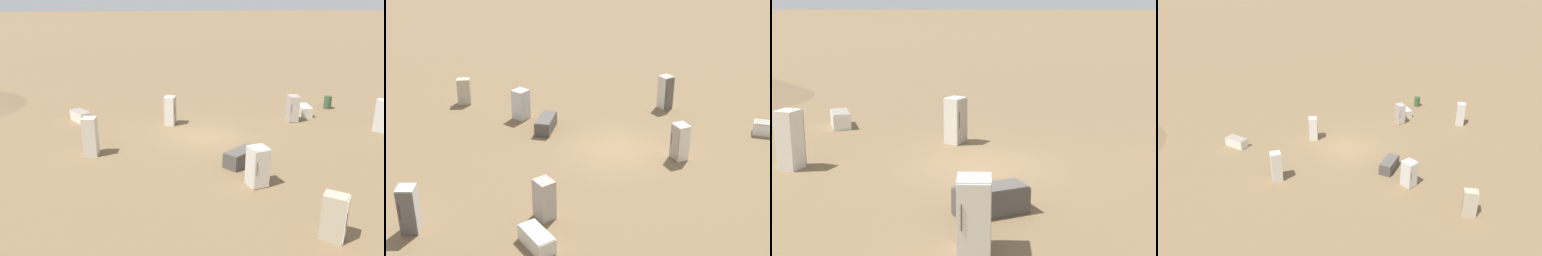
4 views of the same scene
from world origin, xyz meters
TOP-DOWN VIEW (x-y plane):
  - ground_plane at (0.00, 0.00)m, footprint 1000.00×1000.00m
  - discarded_fridge_0 at (-4.19, -0.27)m, footprint 1.52×2.02m
  - discarded_fridge_1 at (-6.30, 0.10)m, footprint 0.80×0.73m
  - discarded_fridge_2 at (-2.54, -10.20)m, footprint 0.92×0.92m
  - discarded_fridge_3 at (5.50, 6.27)m, footprint 1.81×1.27m
  - discarded_fridge_4 at (-0.61, 6.20)m, footprint 0.86×0.82m
  - discarded_fridge_5 at (0.92, -6.49)m, footprint 0.92×0.82m
  - discarded_fridge_6 at (1.89, -8.09)m, footprint 1.73×1.21m
  - discarded_fridge_7 at (-10.42, -0.30)m, footprint 0.92×0.90m
  - discarded_fridge_8 at (2.91, 1.07)m, footprint 0.91×0.89m
  - rusty_barrel at (2.69, -10.67)m, footprint 0.52×0.52m

SIDE VIEW (x-z plane):
  - ground_plane at x=0.00m, z-range 0.00..0.00m
  - discarded_fridge_6 at x=1.89m, z-range 0.00..0.65m
  - discarded_fridge_3 at x=5.50m, z-range 0.00..0.67m
  - discarded_fridge_0 at x=-4.19m, z-range 0.00..0.73m
  - rusty_barrel at x=2.69m, z-range 0.00..0.92m
  - discarded_fridge_7 at x=-10.42m, z-range 0.00..1.54m
  - discarded_fridge_1 at x=-6.30m, z-range 0.00..1.66m
  - discarded_fridge_5 at x=0.92m, z-range 0.00..1.67m
  - discarded_fridge_8 at x=2.91m, z-range 0.00..1.77m
  - discarded_fridge_2 at x=-2.54m, z-range 0.00..1.91m
  - discarded_fridge_4 at x=-0.61m, z-range 0.00..1.94m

